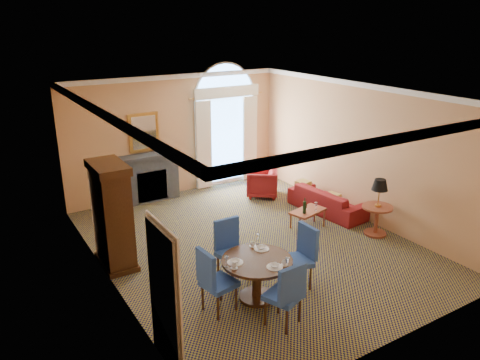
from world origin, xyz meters
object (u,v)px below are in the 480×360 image
sofa (328,200)px  side_table (378,201)px  armchair (262,183)px  dining_table (257,270)px  coffee_table (308,211)px  armoire (112,217)px

sofa → side_table: bearing=176.1°
side_table → armchair: bearing=103.8°
sofa → armchair: bearing=17.5°
dining_table → coffee_table: dining_table is taller
armchair → sofa: bearing=58.3°
armoire → armchair: (4.51, 1.60, -0.62)m
armchair → side_table: size_ratio=0.65×
armoire → side_table: size_ratio=1.63×
coffee_table → armoire: bearing=158.0°
armoire → coffee_table: bearing=-8.7°
armoire → sofa: 5.32m
armchair → coffee_table: coffee_table is taller
coffee_table → side_table: (1.08, -1.06, 0.38)m
armchair → coffee_table: 2.26m
sofa → coffee_table: size_ratio=2.24×
sofa → coffee_table: 1.13m
sofa → coffee_table: coffee_table is taller
sofa → armchair: size_ratio=2.51×
dining_table → sofa: size_ratio=0.58×
armoire → side_table: 5.59m
coffee_table → armchair: bearing=70.1°
armoire → dining_table: size_ratio=1.72×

